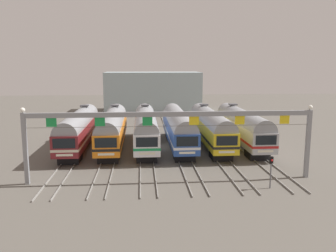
{
  "coord_description": "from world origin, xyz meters",
  "views": [
    {
      "loc": [
        -2.67,
        -44.95,
        10.71
      ],
      "look_at": [
        0.72,
        -0.69,
        2.91
      ],
      "focal_mm": 37.76,
      "sensor_mm": 36.0,
      "label": 1
    }
  ],
  "objects_px": {
    "commuter_train_orange": "(113,127)",
    "commuter_train_yellow": "(210,126)",
    "commuter_train_blue": "(178,127)",
    "commuter_train_stainless": "(242,126)",
    "yard_signal_mast": "(271,166)",
    "commuter_train_white": "(146,127)",
    "catenary_gantry": "(171,124)",
    "commuter_train_maroon": "(79,128)"
  },
  "relations": [
    {
      "from": "commuter_train_white",
      "to": "commuter_train_yellow",
      "type": "bearing_deg",
      "value": 0.0
    },
    {
      "from": "commuter_train_orange",
      "to": "commuter_train_white",
      "type": "height_order",
      "value": "same"
    },
    {
      "from": "commuter_train_white",
      "to": "commuter_train_yellow",
      "type": "distance_m",
      "value": 8.48
    },
    {
      "from": "commuter_train_yellow",
      "to": "commuter_train_orange",
      "type": "bearing_deg",
      "value": 180.0
    },
    {
      "from": "commuter_train_maroon",
      "to": "commuter_train_stainless",
      "type": "height_order",
      "value": "same"
    },
    {
      "from": "commuter_train_orange",
      "to": "yard_signal_mast",
      "type": "height_order",
      "value": "commuter_train_orange"
    },
    {
      "from": "commuter_train_blue",
      "to": "commuter_train_stainless",
      "type": "relative_size",
      "value": 1.0
    },
    {
      "from": "commuter_train_maroon",
      "to": "yard_signal_mast",
      "type": "height_order",
      "value": "commuter_train_maroon"
    },
    {
      "from": "commuter_train_blue",
      "to": "catenary_gantry",
      "type": "bearing_deg",
      "value": -98.93
    },
    {
      "from": "commuter_train_stainless",
      "to": "catenary_gantry",
      "type": "height_order",
      "value": "catenary_gantry"
    },
    {
      "from": "commuter_train_orange",
      "to": "commuter_train_stainless",
      "type": "xyz_separation_m",
      "value": [
        16.97,
        0.0,
        0.0
      ]
    },
    {
      "from": "commuter_train_white",
      "to": "commuter_train_blue",
      "type": "height_order",
      "value": "commuter_train_white"
    },
    {
      "from": "commuter_train_maroon",
      "to": "commuter_train_white",
      "type": "distance_m",
      "value": 8.48
    },
    {
      "from": "commuter_train_white",
      "to": "commuter_train_stainless",
      "type": "xyz_separation_m",
      "value": [
        12.73,
        0.0,
        0.0
      ]
    },
    {
      "from": "commuter_train_yellow",
      "to": "yard_signal_mast",
      "type": "xyz_separation_m",
      "value": [
        2.12,
        -16.26,
        -0.66
      ]
    },
    {
      "from": "commuter_train_orange",
      "to": "commuter_train_yellow",
      "type": "relative_size",
      "value": 1.0
    },
    {
      "from": "commuter_train_orange",
      "to": "commuter_train_stainless",
      "type": "distance_m",
      "value": 16.97
    },
    {
      "from": "commuter_train_maroon",
      "to": "commuter_train_stainless",
      "type": "distance_m",
      "value": 21.21
    },
    {
      "from": "commuter_train_white",
      "to": "commuter_train_stainless",
      "type": "relative_size",
      "value": 1.0
    },
    {
      "from": "commuter_train_stainless",
      "to": "catenary_gantry",
      "type": "xyz_separation_m",
      "value": [
        -10.61,
        -13.5,
        2.68
      ]
    },
    {
      "from": "commuter_train_yellow",
      "to": "commuter_train_stainless",
      "type": "relative_size",
      "value": 1.0
    },
    {
      "from": "commuter_train_orange",
      "to": "commuter_train_white",
      "type": "bearing_deg",
      "value": 0.0
    },
    {
      "from": "commuter_train_white",
      "to": "catenary_gantry",
      "type": "relative_size",
      "value": 0.68
    },
    {
      "from": "commuter_train_orange",
      "to": "commuter_train_blue",
      "type": "relative_size",
      "value": 1.0
    },
    {
      "from": "commuter_train_maroon",
      "to": "commuter_train_stainless",
      "type": "relative_size",
      "value": 1.0
    },
    {
      "from": "catenary_gantry",
      "to": "yard_signal_mast",
      "type": "distance_m",
      "value": 9.52
    },
    {
      "from": "yard_signal_mast",
      "to": "commuter_train_stainless",
      "type": "bearing_deg",
      "value": 82.57
    },
    {
      "from": "commuter_train_white",
      "to": "commuter_train_blue",
      "type": "distance_m",
      "value": 4.24
    },
    {
      "from": "commuter_train_orange",
      "to": "commuter_train_yellow",
      "type": "distance_m",
      "value": 12.73
    },
    {
      "from": "commuter_train_orange",
      "to": "catenary_gantry",
      "type": "height_order",
      "value": "catenary_gantry"
    },
    {
      "from": "commuter_train_orange",
      "to": "commuter_train_blue",
      "type": "bearing_deg",
      "value": -0.03
    },
    {
      "from": "commuter_train_white",
      "to": "catenary_gantry",
      "type": "bearing_deg",
      "value": -81.07
    },
    {
      "from": "catenary_gantry",
      "to": "yard_signal_mast",
      "type": "relative_size",
      "value": 9.11
    },
    {
      "from": "catenary_gantry",
      "to": "commuter_train_white",
      "type": "bearing_deg",
      "value": 98.93
    },
    {
      "from": "commuter_train_white",
      "to": "commuter_train_blue",
      "type": "xyz_separation_m",
      "value": [
        4.24,
        -0.0,
        -0.0
      ]
    },
    {
      "from": "commuter_train_maroon",
      "to": "commuter_train_orange",
      "type": "relative_size",
      "value": 1.0
    },
    {
      "from": "yard_signal_mast",
      "to": "commuter_train_orange",
      "type": "bearing_deg",
      "value": 132.41
    },
    {
      "from": "commuter_train_orange",
      "to": "commuter_train_white",
      "type": "relative_size",
      "value": 1.0
    },
    {
      "from": "commuter_train_white",
      "to": "yard_signal_mast",
      "type": "relative_size",
      "value": 6.22
    },
    {
      "from": "commuter_train_blue",
      "to": "yard_signal_mast",
      "type": "relative_size",
      "value": 6.22
    },
    {
      "from": "commuter_train_white",
      "to": "commuter_train_yellow",
      "type": "xyz_separation_m",
      "value": [
        8.48,
        0.0,
        0.0
      ]
    },
    {
      "from": "commuter_train_blue",
      "to": "yard_signal_mast",
      "type": "distance_m",
      "value": 17.47
    }
  ]
}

